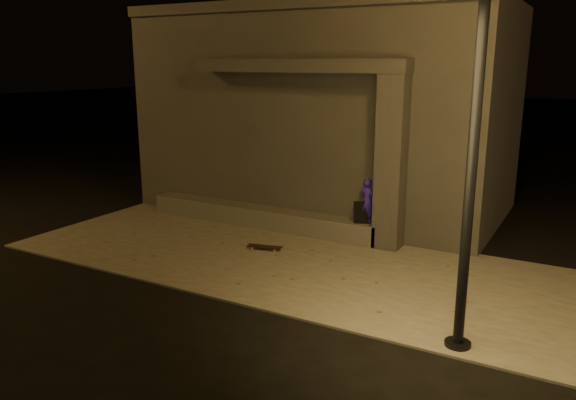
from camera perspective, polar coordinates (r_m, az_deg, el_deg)
The scene contains 10 objects.
ground at distance 9.79m, azimuth -7.12°, elevation -9.49°, with size 120.00×120.00×0.00m, color black.
sidewalk at distance 11.33m, azimuth -1.10°, elevation -5.96°, with size 11.00×4.40×0.04m, color #625C56.
building at distance 15.16m, azimuth 4.26°, elevation 9.08°, with size 9.00×5.10×5.22m.
ledge at distance 13.43m, azimuth -2.85°, elevation -1.69°, with size 6.00×0.55×0.45m, color #55524D.
column at distance 11.72m, azimuth 10.45°, elevation 3.70°, with size 0.55×0.55×3.60m, color #3B3835.
canopy at distance 12.47m, azimuth 1.08°, elevation 13.49°, with size 5.00×0.70×0.28m, color #3B3835.
skateboarder at distance 12.07m, azimuth 8.03°, elevation -0.10°, with size 0.36×0.23×0.98m, color #2E1BB1.
backpack at distance 12.18m, azimuth 7.54°, elevation -1.51°, with size 0.41×0.35×0.49m.
skateboard at distance 11.76m, azimuth -2.41°, elevation -4.77°, with size 0.76×0.34×0.08m.
street_lamp_0 at distance 7.44m, azimuth 18.95°, elevation 13.39°, with size 0.36×0.36×6.84m.
Camera 1 is at (5.41, -7.19, 3.86)m, focal length 35.00 mm.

